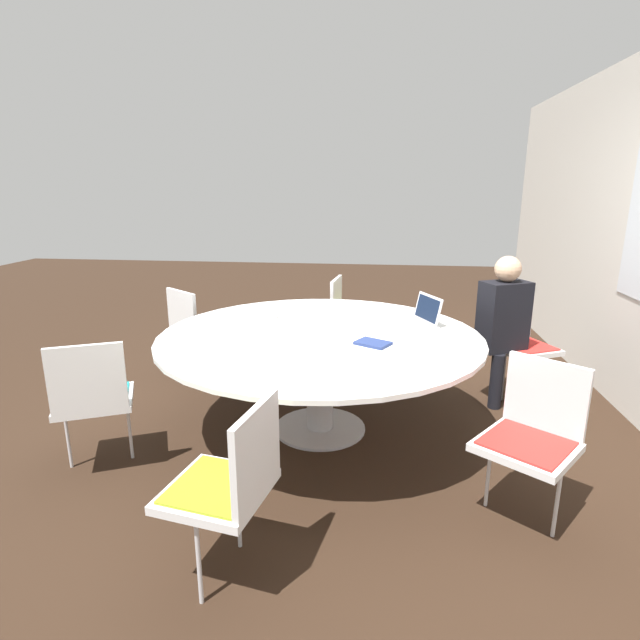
{
  "coord_description": "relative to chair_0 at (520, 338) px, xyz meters",
  "views": [
    {
      "loc": [
        3.28,
        0.39,
        1.71
      ],
      "look_at": [
        0.0,
        0.0,
        0.82
      ],
      "focal_mm": 28.0,
      "sensor_mm": 36.0,
      "label": 1
    }
  ],
  "objects": [
    {
      "name": "ground_plane",
      "position": [
        0.82,
        -1.56,
        -0.5
      ],
      "size": [
        16.0,
        16.0,
        0.0
      ],
      "primitive_type": "plane",
      "color": "black"
    },
    {
      "name": "conference_table",
      "position": [
        0.82,
        -1.56,
        0.13
      ],
      "size": [
        2.22,
        2.22,
        0.72
      ],
      "color": "#B7B7BC",
      "rests_on": "ground_plane"
    },
    {
      "name": "chair_0",
      "position": [
        0.0,
        0.0,
        0.0
      ],
      "size": [
        0.57,
        0.58,
        0.85
      ],
      "rotation": [
        0.0,
        0.0,
        5.16
      ],
      "color": "silver",
      "rests_on": "ground_plane"
    },
    {
      "name": "chair_1",
      "position": [
        -0.64,
        -1.45,
        0.0
      ],
      "size": [
        0.49,
        0.47,
        0.85
      ],
      "rotation": [
        0.0,
        0.0,
        6.16
      ],
      "color": "silver",
      "rests_on": "ground_plane"
    },
    {
      "name": "chair_2",
      "position": [
        -0.0,
        -2.78,
        0.0
      ],
      "size": [
        0.6,
        0.6,
        0.85
      ],
      "rotation": [
        0.0,
        0.0,
        7.21
      ],
      "color": "silver",
      "rests_on": "ground_plane"
    },
    {
      "name": "chair_3",
      "position": [
        1.5,
        -2.87,
        0.0
      ],
      "size": [
        0.57,
        0.58,
        0.85
      ],
      "rotation": [
        0.0,
        0.0,
        8.29
      ],
      "color": "silver",
      "rests_on": "ground_plane"
    },
    {
      "name": "chair_4",
      "position": [
        2.28,
        -1.78,
        0.0
      ],
      "size": [
        0.51,
        0.5,
        0.85
      ],
      "rotation": [
        0.0,
        0.0,
        9.23
      ],
      "color": "silver",
      "rests_on": "ground_plane"
    },
    {
      "name": "chair_5",
      "position": [
        1.67,
        -0.36,
        0.0
      ],
      "size": [
        0.6,
        0.6,
        0.85
      ],
      "rotation": [
        0.0,
        0.0,
        10.34
      ],
      "color": "silver",
      "rests_on": "ground_plane"
    },
    {
      "name": "person_0",
      "position": [
        0.18,
        -0.18,
        0.2
      ],
      "size": [
        0.36,
        0.42,
        1.2
      ],
      "rotation": [
        0.0,
        0.0,
        5.16
      ],
      "color": "black",
      "rests_on": "ground_plane"
    },
    {
      "name": "laptop",
      "position": [
        0.48,
        -0.85,
        0.28
      ],
      "size": [
        0.39,
        0.35,
        0.21
      ],
      "rotation": [
        0.0,
        0.0,
        0.45
      ],
      "color": "silver",
      "rests_on": "conference_table"
    },
    {
      "name": "spiral_notebook",
      "position": [
        1.02,
        -1.2,
        0.23
      ],
      "size": [
        0.23,
        0.26,
        0.02
      ],
      "color": "navy",
      "rests_on": "conference_table"
    },
    {
      "name": "coffee_cup",
      "position": [
        0.47,
        -1.98,
        0.26
      ],
      "size": [
        0.08,
        0.08,
        0.08
      ],
      "color": "white",
      "rests_on": "conference_table"
    }
  ]
}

